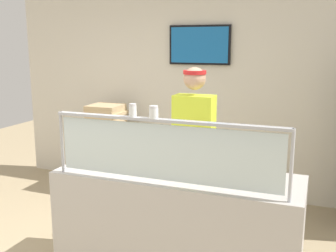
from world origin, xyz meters
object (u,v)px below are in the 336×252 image
Objects in this scene: worker_figure at (194,147)px; pizza_tray at (167,168)px; pizza_server at (168,166)px; pizza_box_stack at (106,117)px; pepper_flake_shaker at (154,113)px; parmesan_shaker at (133,111)px.

pizza_tray is at bearing -93.53° from worker_figure.
pizza_box_stack is at bearing 122.28° from pizza_server.
worker_figure is at bearing 89.40° from pepper_flake_shaker.
pepper_flake_shaker is (0.17, 0.00, -0.00)m from parmesan_shaker.
worker_figure is 1.83m from pizza_box_stack.
pizza_server is 2.22m from pizza_box_stack.
pizza_server is 0.63× the size of pizza_box_stack.
pizza_tray is 2.20m from pizza_box_stack.
parmesan_shaker reaches higher than pizza_tray.
parmesan_shaker is at bearing -112.19° from pizza_tray.
worker_figure is at bearing 86.47° from pizza_tray.
parmesan_shaker is 1.08m from worker_figure.
pizza_tray is at bearing 103.56° from pizza_server.
parmesan_shaker is at bearing -180.00° from pepper_flake_shaker.
pizza_box_stack is at bearing 146.73° from worker_figure.
pizza_box_stack reaches higher than pizza_tray.
pizza_tray is at bearing 94.59° from pepper_flake_shaker.
parmesan_shaker reaches higher than pepper_flake_shaker.
worker_figure reaches higher than pizza_box_stack.
pepper_flake_shaker is (0.03, -0.34, 0.52)m from pizza_tray.
parmesan_shaker is 0.06× the size of worker_figure.
pizza_box_stack is (-1.49, 1.61, 0.06)m from pizza_tray.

